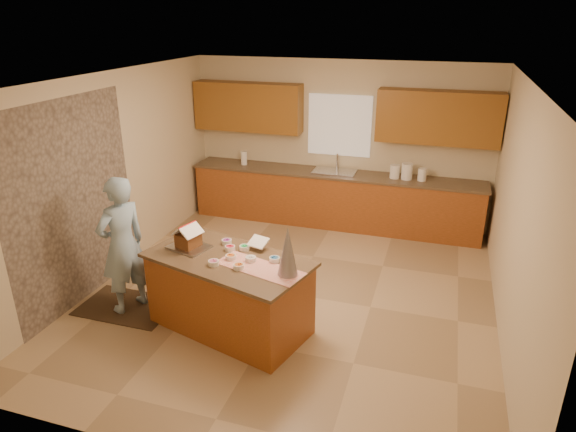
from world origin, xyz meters
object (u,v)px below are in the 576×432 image
at_px(island_base, 230,295).
at_px(tinsel_tree, 288,251).
at_px(boy, 122,245).
at_px(gingerbread_house, 188,238).

xyz_separation_m(island_base, tinsel_tree, (0.74, -0.16, 0.73)).
height_order(island_base, boy, boy).
distance_m(island_base, tinsel_tree, 1.05).
relative_size(tinsel_tree, gingerbread_house, 1.60).
xyz_separation_m(island_base, gingerbread_house, (-0.52, 0.10, 0.59)).
bearing_deg(boy, island_base, 113.02).
bearing_deg(tinsel_tree, gingerbread_house, 168.40).
distance_m(tinsel_tree, gingerbread_house, 1.30).
height_order(tinsel_tree, boy, boy).
bearing_deg(island_base, boy, -164.27).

